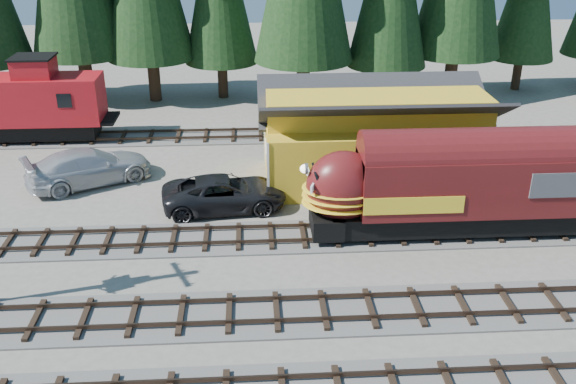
{
  "coord_description": "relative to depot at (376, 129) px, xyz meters",
  "views": [
    {
      "loc": [
        -6.77,
        -22.15,
        14.44
      ],
      "look_at": [
        -5.2,
        4.0,
        2.34
      ],
      "focal_mm": 40.0,
      "sensor_mm": 36.0,
      "label": 1
    }
  ],
  "objects": [
    {
      "name": "pickup_truck_a",
      "position": [
        -8.22,
        -3.26,
        -2.1
      ],
      "size": [
        6.49,
        3.54,
        1.73
      ],
      "primitive_type": "imported",
      "rotation": [
        0.0,
        0.0,
        1.68
      ],
      "color": "black",
      "rests_on": "ground"
    },
    {
      "name": "pickup_truck_b",
      "position": [
        -15.73,
        0.4,
        -1.99
      ],
      "size": [
        7.22,
        5.62,
        1.95
      ],
      "primitive_type": "imported",
      "rotation": [
        0.0,
        0.0,
        2.07
      ],
      "color": "#B2B5BA",
      "rests_on": "ground"
    },
    {
      "name": "caboose",
      "position": [
        -21.07,
        7.5,
        -0.43
      ],
      "size": [
        9.76,
        2.83,
        5.08
      ],
      "color": "black",
      "rests_on": "ground"
    },
    {
      "name": "depot",
      "position": [
        0.0,
        0.0,
        0.0
      ],
      "size": [
        12.8,
        7.0,
        5.3
      ],
      "color": "gold",
      "rests_on": "ground"
    },
    {
      "name": "locomotive",
      "position": [
        2.32,
        -6.5,
        -0.66
      ],
      "size": [
        14.29,
        2.84,
        3.88
      ],
      "color": "black",
      "rests_on": "ground"
    },
    {
      "name": "ground",
      "position": [
        0.0,
        -10.5,
        -2.96
      ],
      "size": [
        120.0,
        120.0,
        0.0
      ],
      "primitive_type": "plane",
      "color": "#6B665B",
      "rests_on": "ground"
    },
    {
      "name": "track_spur",
      "position": [
        -10.0,
        7.5,
        -2.9
      ],
      "size": [
        32.0,
        3.2,
        0.33
      ],
      "color": "#4C4947",
      "rests_on": "ground"
    }
  ]
}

